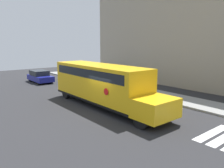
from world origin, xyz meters
The scene contains 5 objects.
ground_plane centered at (0.00, 0.00, 0.00)m, with size 60.00×60.00×0.00m, color #28282B.
sidewalk_strip centered at (0.00, 6.50, 0.07)m, with size 44.00×3.00×0.15m.
building_backdrop centered at (0.00, 13.00, 5.76)m, with size 32.00×4.00×11.53m.
school_bus centered at (-1.42, 0.56, 1.79)m, with size 11.23×2.57×3.13m.
parked_car centered at (-14.67, 0.79, 0.72)m, with size 4.30×1.87×1.44m.
Camera 1 is at (11.71, -9.11, 4.72)m, focal length 35.00 mm.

